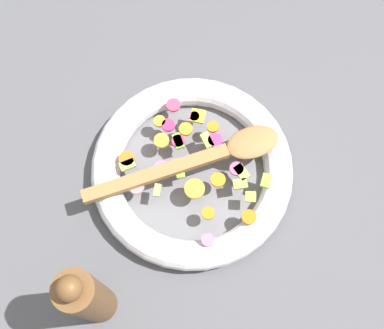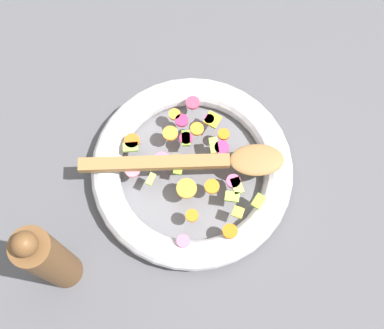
{
  "view_description": "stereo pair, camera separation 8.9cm",
  "coord_description": "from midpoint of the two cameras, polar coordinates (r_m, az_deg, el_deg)",
  "views": [
    {
      "loc": [
        -0.26,
        0.15,
        0.89
      ],
      "look_at": [
        0.0,
        0.0,
        0.05
      ],
      "focal_mm": 50.0,
      "sensor_mm": 36.0,
      "label": 1
    },
    {
      "loc": [
        -0.29,
        0.06,
        0.89
      ],
      "look_at": [
        0.0,
        0.0,
        0.05
      ],
      "focal_mm": 50.0,
      "sensor_mm": 36.0,
      "label": 2
    }
  ],
  "objects": [
    {
      "name": "wooden_spoon",
      "position": [
        0.88,
        4.1,
        -0.09
      ],
      "size": [
        0.1,
        0.34,
        0.01
      ],
      "color": "olive",
      "rests_on": "chopped_vegetables"
    },
    {
      "name": "chopped_vegetables",
      "position": [
        0.89,
        2.85,
        -0.02
      ],
      "size": [
        0.26,
        0.24,
        0.01
      ],
      "color": "orange",
      "rests_on": "skillet"
    },
    {
      "name": "ground_plane",
      "position": [
        0.94,
        2.69,
        -1.4
      ],
      "size": [
        4.0,
        4.0,
        0.0
      ],
      "primitive_type": "plane",
      "color": "#4C4C51"
    },
    {
      "name": "pepper_mill",
      "position": [
        0.8,
        -12.0,
        -10.36
      ],
      "size": [
        0.06,
        0.06,
        0.25
      ],
      "color": "brown",
      "rests_on": "ground_plane"
    },
    {
      "name": "skillet",
      "position": [
        0.92,
        2.75,
        -0.97
      ],
      "size": [
        0.35,
        0.35,
        0.05
      ],
      "color": "slate",
      "rests_on": "ground_plane"
    }
  ]
}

